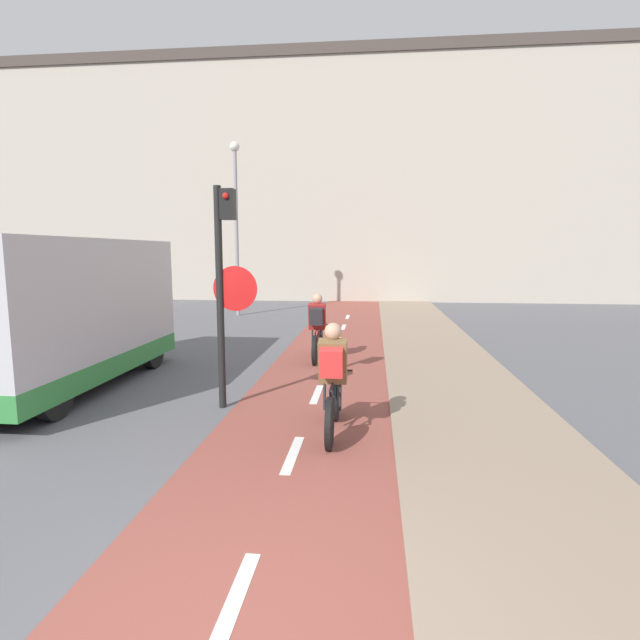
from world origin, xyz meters
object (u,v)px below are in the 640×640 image
(traffic_light_pole, at_px, (225,273))
(van, at_px, (56,316))
(street_lamp_far, at_px, (236,210))
(cyclist_far, at_px, (317,329))
(cyclist_near, at_px, (333,382))

(traffic_light_pole, height_order, van, traffic_light_pole)
(street_lamp_far, xyz_separation_m, cyclist_far, (3.85, -7.57, -3.19))
(cyclist_far, bearing_deg, cyclist_near, -81.06)
(street_lamp_far, bearing_deg, cyclist_near, -69.26)
(traffic_light_pole, relative_size, van, 0.67)
(cyclist_near, relative_size, cyclist_far, 1.02)
(street_lamp_far, bearing_deg, van, -92.23)
(traffic_light_pole, bearing_deg, van, 166.42)
(cyclist_far, distance_m, van, 5.03)
(street_lamp_far, distance_m, cyclist_near, 13.22)
(traffic_light_pole, height_order, street_lamp_far, street_lamp_far)
(cyclist_near, bearing_deg, van, 160.13)
(cyclist_near, height_order, van, van)
(street_lamp_far, relative_size, cyclist_far, 3.77)
(van, bearing_deg, cyclist_near, -19.87)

